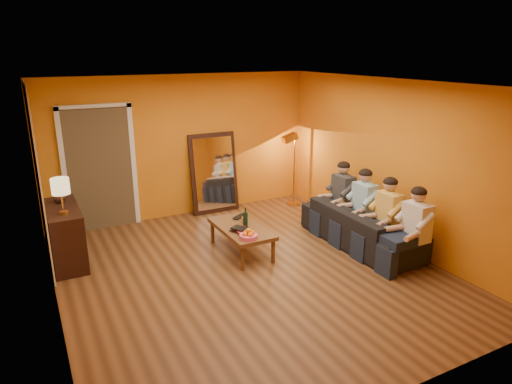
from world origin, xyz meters
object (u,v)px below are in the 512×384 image
tumbler (245,220)px  laptop (242,217)px  person_mid_right (364,206)px  wine_bottle (245,218)px  vase (59,197)px  dog (344,218)px  floor_lamp (294,170)px  table_lamp (62,196)px  coffee_table (241,239)px  person_mid_left (388,216)px  person_far_right (343,196)px  mirror_frame (214,173)px  person_far_left (416,228)px  sideboard (66,235)px  sofa (361,226)px

tumbler → laptop: bearing=75.4°
person_mid_right → wine_bottle: (-1.90, 0.47, -0.03)m
vase → tumbler: bearing=-21.8°
dog → tumbler: (-1.69, 0.35, 0.14)m
floor_lamp → dog: (-0.12, -1.78, -0.40)m
table_lamp → tumbler: bearing=-10.4°
floor_lamp → coffee_table: bearing=-133.3°
person_mid_left → person_mid_right: 0.55m
laptop → vase: bearing=132.8°
floor_lamp → person_far_right: 1.53m
person_far_right → laptop: 1.81m
tumbler → laptop: size_ratio=0.35×
coffee_table → vase: (-2.42, 1.14, 0.73)m
floor_lamp → tumbler: 2.32m
person_far_right → dog: bearing=-119.5°
mirror_frame → person_far_left: 3.92m
table_lamp → person_far_left: table_lamp is taller
wine_bottle → vase: size_ratio=1.69×
dog → tumbler: 1.73m
coffee_table → vase: 2.77m
sideboard → wine_bottle: size_ratio=3.81×
wine_bottle → tumbler: 0.21m
dog → wine_bottle: bearing=175.4°
floor_lamp → person_far_right: size_ratio=1.18×
dog → coffee_table: bearing=174.0°
coffee_table → wine_bottle: (0.05, -0.05, 0.37)m
person_mid_left → person_far_left: bearing=-90.0°
person_mid_left → wine_bottle: (-1.90, 1.02, -0.03)m
dog → sofa: bearing=-86.6°
person_mid_left → wine_bottle: bearing=151.8°
person_far_left → wine_bottle: (-1.90, 1.57, -0.03)m
person_mid_left → laptop: bearing=141.3°
person_far_left → person_mid_right: same height
table_lamp → wine_bottle: bearing=-14.4°
tumbler → floor_lamp: bearing=38.5°
laptop → table_lamp: bearing=144.4°
floor_lamp → person_mid_left: (0.03, -2.62, -0.11)m
laptop → sofa: bearing=-61.0°
mirror_frame → tumbler: bearing=-97.7°
sofa → dog: size_ratio=3.35×
person_far_left → dog: bearing=96.0°
sofa → floor_lamp: floor_lamp is taller
tumbler → vase: (-2.54, 1.02, 0.47)m
floor_lamp → laptop: size_ratio=4.96×
mirror_frame → coffee_table: size_ratio=1.25×
person_far_left → tumbler: person_far_left is taller
sideboard → floor_lamp: (4.34, 0.67, 0.29)m
mirror_frame → tumbler: mirror_frame is taller
floor_lamp → wine_bottle: 2.47m
tumbler → coffee_table: bearing=-135.0°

